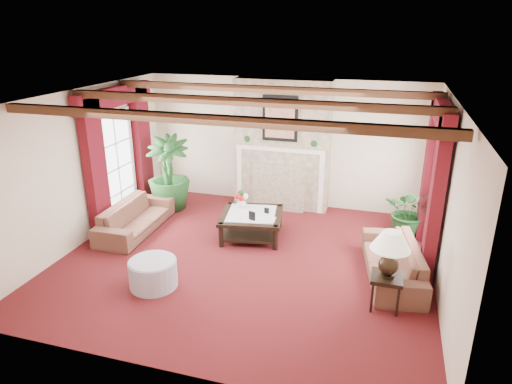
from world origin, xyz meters
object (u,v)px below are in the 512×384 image
(sofa_left, at_px, (135,213))
(ottoman, at_px, (153,273))
(potted_palm, at_px, (169,189))
(side_table, at_px, (385,292))
(sofa_right, at_px, (393,255))
(coffee_table, at_px, (252,225))

(sofa_left, xyz_separation_m, ottoman, (1.27, -1.66, -0.16))
(potted_palm, bearing_deg, side_table, -28.64)
(potted_palm, distance_m, side_table, 5.14)
(potted_palm, bearing_deg, sofa_right, -18.92)
(sofa_right, distance_m, potted_palm, 4.85)
(coffee_table, bearing_deg, potted_palm, 148.61)
(sofa_right, xyz_separation_m, potted_palm, (-4.59, 1.57, 0.07))
(sofa_left, height_order, side_table, sofa_left)
(potted_palm, xyz_separation_m, ottoman, (1.16, -2.88, -0.23))
(sofa_left, distance_m, coffee_table, 2.22)
(sofa_right, height_order, potted_palm, potted_palm)
(sofa_left, bearing_deg, sofa_right, -95.71)
(potted_palm, height_order, coffee_table, potted_palm)
(potted_palm, relative_size, side_table, 3.59)
(sofa_right, distance_m, side_table, 0.90)
(sofa_left, relative_size, sofa_right, 0.96)
(coffee_table, height_order, ottoman, coffee_table)
(coffee_table, distance_m, ottoman, 2.25)
(sofa_left, height_order, potted_palm, potted_palm)
(sofa_right, bearing_deg, coffee_table, -116.38)
(side_table, bearing_deg, potted_palm, 151.36)
(sofa_right, distance_m, ottoman, 3.67)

